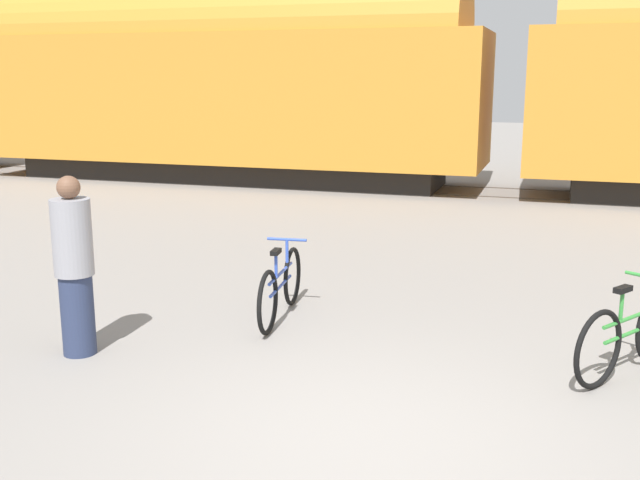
{
  "coord_description": "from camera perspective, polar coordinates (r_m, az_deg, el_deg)",
  "views": [
    {
      "loc": [
        1.29,
        -4.99,
        2.67
      ],
      "look_at": [
        -0.92,
        1.79,
        1.1
      ],
      "focal_mm": 42.0,
      "sensor_mm": 36.0,
      "label": 1
    }
  ],
  "objects": [
    {
      "name": "ground_plane",
      "position": [
        5.81,
        3.26,
        -14.98
      ],
      "size": [
        80.0,
        80.0,
        0.0
      ],
      "primitive_type": "plane",
      "color": "gray"
    },
    {
      "name": "freight_train",
      "position": [
        17.75,
        14.18,
        12.02
      ],
      "size": [
        54.8,
        3.0,
        5.1
      ],
      "color": "black",
      "rests_on": "ground_plane"
    },
    {
      "name": "rail_far",
      "position": [
        18.66,
        13.91,
        3.86
      ],
      "size": [
        66.8,
        0.07,
        0.01
      ],
      "primitive_type": "cube",
      "color": "#4C4238",
      "rests_on": "ground_plane"
    },
    {
      "name": "rail_near",
      "position": [
        17.24,
        13.54,
        3.2
      ],
      "size": [
        66.8,
        0.07,
        0.01
      ],
      "primitive_type": "cube",
      "color": "#4C4238",
      "rests_on": "ground_plane"
    },
    {
      "name": "bicycle_blue",
      "position": [
        8.37,
        -3.01,
        -3.57
      ],
      "size": [
        0.46,
        1.76,
        0.86
      ],
      "color": "black",
      "rests_on": "ground_plane"
    },
    {
      "name": "bicycle_green",
      "position": [
        7.37,
        22.47,
        -6.69
      ],
      "size": [
        0.98,
        1.46,
        0.89
      ],
      "color": "black",
      "rests_on": "ground_plane"
    },
    {
      "name": "person_in_grey",
      "position": [
        7.55,
        -18.22,
        -1.98
      ],
      "size": [
        0.38,
        0.38,
        1.76
      ],
      "rotation": [
        0.0,
        0.0,
        1.85
      ],
      "color": "#283351",
      "rests_on": "ground_plane"
    }
  ]
}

